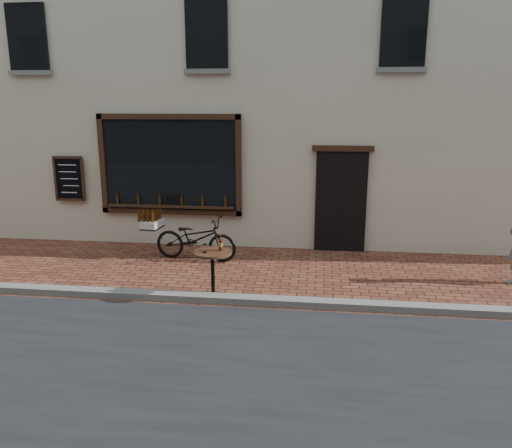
# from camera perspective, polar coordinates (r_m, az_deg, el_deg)

# --- Properties ---
(ground) EXTENTS (90.00, 90.00, 0.00)m
(ground) POSITION_cam_1_polar(r_m,az_deg,el_deg) (8.13, -3.38, -9.48)
(ground) COLOR #55271B
(ground) RESTS_ON ground
(kerb) EXTENTS (90.00, 0.25, 0.12)m
(kerb) POSITION_cam_1_polar(r_m,az_deg,el_deg) (8.29, -3.14, -8.56)
(kerb) COLOR slate
(kerb) RESTS_ON ground
(shop_building) EXTENTS (28.00, 6.20, 10.00)m
(shop_building) POSITION_cam_1_polar(r_m,az_deg,el_deg) (14.03, 1.50, 21.03)
(shop_building) COLOR beige
(shop_building) RESTS_ON ground
(cargo_bicycle) EXTENTS (2.13, 0.83, 0.99)m
(cargo_bicycle) POSITION_cam_1_polar(r_m,az_deg,el_deg) (10.43, -7.09, -1.58)
(cargo_bicycle) COLOR black
(cargo_bicycle) RESTS_ON ground
(bistro_table) EXTENTS (0.64, 0.64, 1.10)m
(bistro_table) POSITION_cam_1_polar(r_m,az_deg,el_deg) (8.30, -4.96, -4.69)
(bistro_table) COLOR black
(bistro_table) RESTS_ON ground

